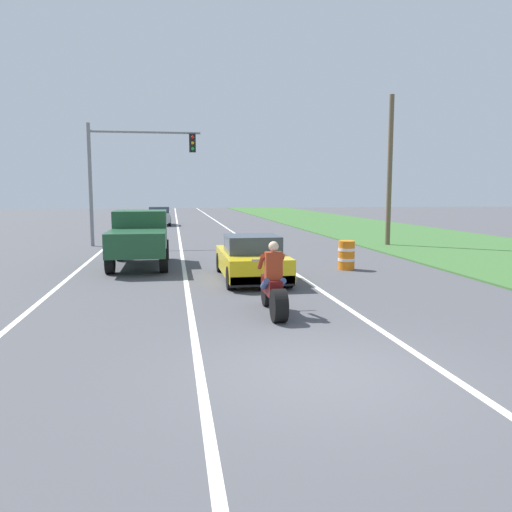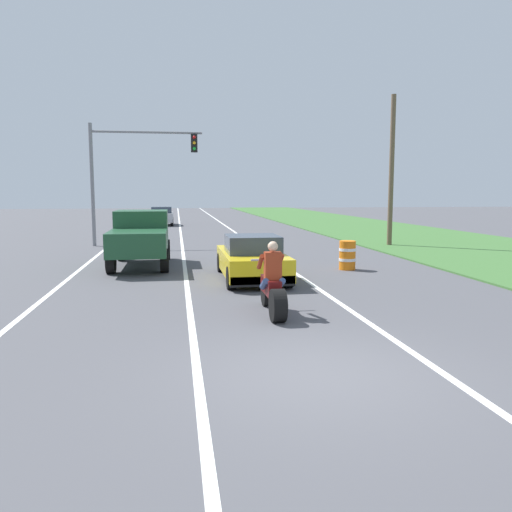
% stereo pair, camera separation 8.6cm
% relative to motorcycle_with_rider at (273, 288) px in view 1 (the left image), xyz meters
% --- Properties ---
extents(ground_plane, '(160.00, 160.00, 0.00)m').
position_rel_motorcycle_with_rider_xyz_m(ground_plane, '(0.03, -3.67, -0.59)').
color(ground_plane, '#4C4C51').
extents(lane_stripe_left_solid, '(0.14, 120.00, 0.01)m').
position_rel_motorcycle_with_rider_xyz_m(lane_stripe_left_solid, '(-5.37, 16.33, -0.59)').
color(lane_stripe_left_solid, white).
rests_on(lane_stripe_left_solid, ground).
extents(lane_stripe_right_solid, '(0.14, 120.00, 0.01)m').
position_rel_motorcycle_with_rider_xyz_m(lane_stripe_right_solid, '(1.83, 16.33, -0.59)').
color(lane_stripe_right_solid, white).
rests_on(lane_stripe_right_solid, ground).
extents(lane_stripe_centre_dashed, '(0.14, 120.00, 0.01)m').
position_rel_motorcycle_with_rider_xyz_m(lane_stripe_centre_dashed, '(-1.77, 16.33, -0.59)').
color(lane_stripe_centre_dashed, white).
rests_on(lane_stripe_centre_dashed, ground).
extents(grass_verge_right, '(10.00, 120.00, 0.06)m').
position_rel_motorcycle_with_rider_xyz_m(grass_verge_right, '(11.95, 16.33, -0.56)').
color(grass_verge_right, '#3D6B33').
rests_on(grass_verge_right, ground).
extents(motorcycle_with_rider, '(0.70, 2.21, 1.62)m').
position_rel_motorcycle_with_rider_xyz_m(motorcycle_with_rider, '(0.00, 0.00, 0.00)').
color(motorcycle_with_rider, black).
rests_on(motorcycle_with_rider, ground).
extents(sports_car_yellow, '(1.84, 4.30, 1.37)m').
position_rel_motorcycle_with_rider_xyz_m(sports_car_yellow, '(0.23, 4.67, 0.04)').
color(sports_car_yellow, yellow).
rests_on(sports_car_yellow, ground).
extents(pickup_truck_left_lane_dark_green, '(2.02, 4.80, 1.98)m').
position_rel_motorcycle_with_rider_xyz_m(pickup_truck_left_lane_dark_green, '(-3.32, 8.12, 0.51)').
color(pickup_truck_left_lane_dark_green, '#1E4C2D').
rests_on(pickup_truck_left_lane_dark_green, ground).
extents(traffic_light_mast_near, '(5.50, 0.34, 6.00)m').
position_rel_motorcycle_with_rider_xyz_m(traffic_light_mast_near, '(-4.34, 15.69, 3.46)').
color(traffic_light_mast_near, gray).
rests_on(traffic_light_mast_near, ground).
extents(utility_pole_roadside, '(0.24, 0.24, 7.35)m').
position_rel_motorcycle_with_rider_xyz_m(utility_pole_roadside, '(8.44, 13.46, 3.08)').
color(utility_pole_roadside, brown).
rests_on(utility_pole_roadside, ground).
extents(construction_barrel_nearest, '(0.58, 0.58, 1.00)m').
position_rel_motorcycle_with_rider_xyz_m(construction_barrel_nearest, '(3.78, 6.17, -0.09)').
color(construction_barrel_nearest, orange).
rests_on(construction_barrel_nearest, ground).
extents(distant_car_far_ahead, '(1.80, 4.00, 1.50)m').
position_rel_motorcycle_with_rider_xyz_m(distant_car_far_ahead, '(-3.19, 31.55, 0.18)').
color(distant_car_far_ahead, '#B2B2B7').
rests_on(distant_car_far_ahead, ground).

